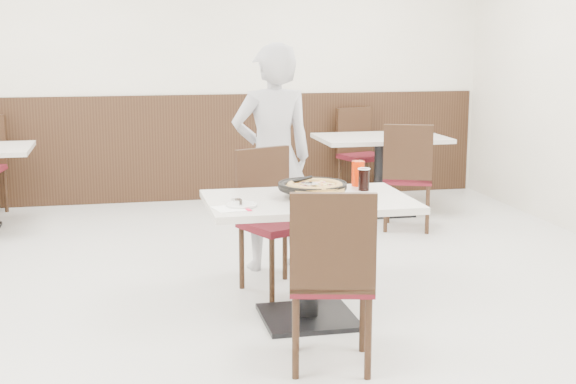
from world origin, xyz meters
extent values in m
plane|color=#A9A9A5|center=(0.00, 0.00, 0.00)|extent=(7.00, 7.00, 0.00)
cube|color=silver|center=(0.00, 3.50, 1.40)|extent=(6.00, 0.04, 2.80)
cube|color=black|center=(0.00, 3.48, 0.55)|extent=(5.90, 0.03, 1.10)
cylinder|color=black|center=(0.22, -0.30, 0.77)|extent=(0.13, 0.13, 0.04)
cylinder|color=black|center=(0.24, -0.29, 0.79)|extent=(0.33, 0.33, 0.01)
cylinder|color=tan|center=(0.24, -0.33, 0.81)|extent=(0.38, 0.38, 0.02)
cube|color=silver|center=(0.21, -0.35, 0.84)|extent=(0.10, 0.12, 0.00)
cube|color=white|center=(-0.28, -0.51, 0.75)|extent=(0.21, 0.21, 0.00)
cylinder|color=silver|center=(-0.21, -0.46, 0.76)|extent=(0.18, 0.18, 0.01)
cube|color=silver|center=(-0.21, -0.43, 0.77)|extent=(0.04, 0.16, 0.00)
cylinder|color=black|center=(0.60, -0.14, 0.81)|extent=(0.07, 0.07, 0.13)
cylinder|color=red|center=(0.61, 0.01, 0.83)|extent=(0.09, 0.09, 0.16)
imported|color=#ABAAAF|center=(0.22, 0.83, 0.82)|extent=(0.64, 0.45, 1.65)
camera|label=1|loc=(-0.88, -4.80, 1.68)|focal=50.00mm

